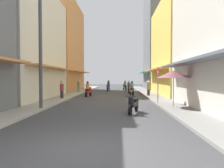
# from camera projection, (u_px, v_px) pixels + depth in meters

# --- Properties ---
(ground_plane) EXTENTS (86.17, 86.17, 0.00)m
(ground_plane) POSITION_uv_depth(u_px,v_px,m) (110.00, 97.00, 21.13)
(ground_plane) COLOR #424244
(sidewalk_left) EXTENTS (1.75, 47.17, 0.12)m
(sidewalk_left) POSITION_uv_depth(u_px,v_px,m) (67.00, 96.00, 21.28)
(sidewalk_left) COLOR #ADA89E
(sidewalk_left) RESTS_ON ground
(sidewalk_right) EXTENTS (1.75, 47.17, 0.12)m
(sidewalk_right) POSITION_uv_depth(u_px,v_px,m) (154.00, 96.00, 20.97)
(sidewalk_right) COLOR gray
(sidewalk_right) RESTS_ON ground
(building_left_mid) EXTENTS (7.05, 11.44, 9.91)m
(building_left_mid) POSITION_uv_depth(u_px,v_px,m) (17.00, 44.00, 18.91)
(building_left_mid) COLOR silver
(building_left_mid) RESTS_ON ground
(building_left_far) EXTENTS (7.05, 11.90, 12.85)m
(building_left_far) POSITION_uv_depth(u_px,v_px,m) (57.00, 47.00, 30.99)
(building_left_far) COLOR #D88C4C
(building_left_far) RESTS_ON ground
(building_right_mid) EXTENTS (7.05, 11.12, 10.15)m
(building_right_mid) POSITION_uv_depth(u_px,v_px,m) (186.00, 50.00, 23.40)
(building_right_mid) COLOR #EFD159
(building_right_mid) RESTS_ON ground
(building_right_far) EXTENTS (7.05, 8.79, 17.72)m
(building_right_far) POSITION_uv_depth(u_px,v_px,m) (165.00, 35.00, 34.09)
(building_right_far) COLOR slate
(building_right_far) RESTS_ON ground
(motorbike_blue) EXTENTS (0.57, 1.80, 1.58)m
(motorbike_blue) POSITION_uv_depth(u_px,v_px,m) (108.00, 86.00, 30.34)
(motorbike_blue) COLOR black
(motorbike_blue) RESTS_ON ground
(motorbike_silver) EXTENTS (0.60, 1.79, 1.58)m
(motorbike_silver) POSITION_uv_depth(u_px,v_px,m) (132.00, 89.00, 23.08)
(motorbike_silver) COLOR black
(motorbike_silver) RESTS_ON ground
(motorbike_green) EXTENTS (0.66, 1.77, 1.58)m
(motorbike_green) POSITION_uv_depth(u_px,v_px,m) (125.00, 86.00, 31.64)
(motorbike_green) COLOR black
(motorbike_green) RESTS_ON ground
(motorbike_maroon) EXTENTS (0.55, 1.81, 1.58)m
(motorbike_maroon) POSITION_uv_depth(u_px,v_px,m) (129.00, 87.00, 26.58)
(motorbike_maroon) COLOR black
(motorbike_maroon) RESTS_ON ground
(motorbike_black) EXTENTS (0.76, 1.74, 0.96)m
(motorbike_black) POSITION_uv_depth(u_px,v_px,m) (133.00, 104.00, 11.30)
(motorbike_black) COLOR black
(motorbike_black) RESTS_ON ground
(motorbike_red) EXTENTS (0.61, 1.79, 1.58)m
(motorbike_red) POSITION_uv_depth(u_px,v_px,m) (88.00, 90.00, 21.53)
(motorbike_red) COLOR black
(motorbike_red) RESTS_ON ground
(pedestrian_crossing) EXTENTS (0.44, 0.44, 1.67)m
(pedestrian_crossing) POSITION_uv_depth(u_px,v_px,m) (149.00, 87.00, 21.54)
(pedestrian_crossing) COLOR #262628
(pedestrian_crossing) RESTS_ON ground
(pedestrian_far) EXTENTS (0.44, 0.44, 1.71)m
(pedestrian_far) POSITION_uv_depth(u_px,v_px,m) (62.00, 89.00, 18.56)
(pedestrian_far) COLOR #262628
(pedestrian_far) RESTS_ON ground
(pedestrian_foreground) EXTENTS (0.44, 0.44, 1.67)m
(pedestrian_foreground) POSITION_uv_depth(u_px,v_px,m) (79.00, 85.00, 27.37)
(pedestrian_foreground) COLOR #598C59
(pedestrian_foreground) RESTS_ON ground
(vendor_umbrella) EXTENTS (2.08, 2.08, 2.37)m
(vendor_umbrella) POSITION_uv_depth(u_px,v_px,m) (174.00, 74.00, 13.12)
(vendor_umbrella) COLOR #99999E
(vendor_umbrella) RESTS_ON ground
(utility_pole) EXTENTS (0.20, 1.20, 7.78)m
(utility_pole) POSITION_uv_depth(u_px,v_px,m) (40.00, 43.00, 12.49)
(utility_pole) COLOR #4C4C4F
(utility_pole) RESTS_ON ground
(street_sign_no_entry) EXTENTS (0.07, 0.60, 2.65)m
(street_sign_no_entry) POSITION_uv_depth(u_px,v_px,m) (158.00, 81.00, 15.08)
(street_sign_no_entry) COLOR gray
(street_sign_no_entry) RESTS_ON ground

